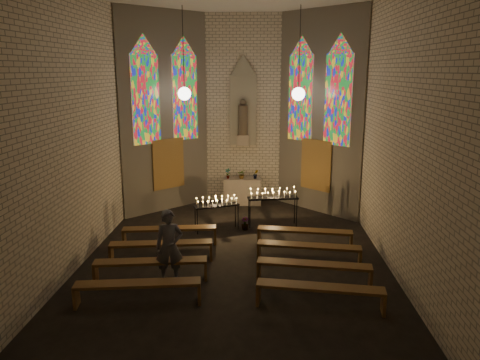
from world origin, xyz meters
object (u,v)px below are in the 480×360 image
Objects in this scene: votive_stand_left at (217,203)px; votive_stand_right at (273,195)px; altar at (243,191)px; visitor at (169,246)px; aisle_flower_pot at (245,224)px.

votive_stand_left is 0.87× the size of votive_stand_right.
votive_stand_right is (1.08, -2.51, 0.53)m from altar.
altar is at bearing 66.00° from visitor.
altar is 0.84× the size of votive_stand_right.
altar is 3.17m from votive_stand_left.
visitor is at bearing -129.37° from votive_stand_right.
votive_stand_left is (-0.70, -3.07, 0.40)m from altar.
altar is 0.78× the size of visitor.
aisle_flower_pot is at bearing 54.67° from visitor.
aisle_flower_pot is 0.29× the size of votive_stand_left.
aisle_flower_pot is 1.29m from votive_stand_right.
visitor reaches higher than votive_stand_left.
visitor is (-1.67, -3.82, 0.69)m from aisle_flower_pot.
visitor is (-2.56, -4.26, -0.13)m from votive_stand_right.
votive_stand_left is 1.87m from votive_stand_right.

